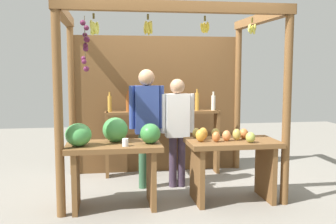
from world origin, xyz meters
TOP-DOWN VIEW (x-y plane):
  - ground_plane at (0.00, 0.00)m, footprint 12.00×12.00m
  - market_stall at (-0.01, 0.40)m, footprint 2.78×1.90m
  - fruit_counter_left at (-0.75, -0.67)m, footprint 1.13×0.65m
  - fruit_counter_right at (0.71, -0.67)m, footprint 1.12×0.64m
  - bottle_shelf_unit at (0.06, 0.67)m, footprint 1.78×0.22m
  - vendor_man at (-0.26, 0.02)m, footprint 0.48×0.22m
  - vendor_woman at (0.16, 0.02)m, footprint 0.48×0.20m

SIDE VIEW (x-z plane):
  - ground_plane at x=0.00m, z-range 0.00..0.00m
  - fruit_counter_right at x=0.71m, z-range 0.11..1.03m
  - fruit_counter_left at x=-0.75m, z-range 0.15..1.22m
  - bottle_shelf_unit at x=0.06m, z-range 0.12..1.46m
  - vendor_woman at x=0.16m, z-range 0.14..1.65m
  - vendor_man at x=-0.26m, z-range 0.17..1.81m
  - market_stall at x=-0.01m, z-range 0.20..2.60m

